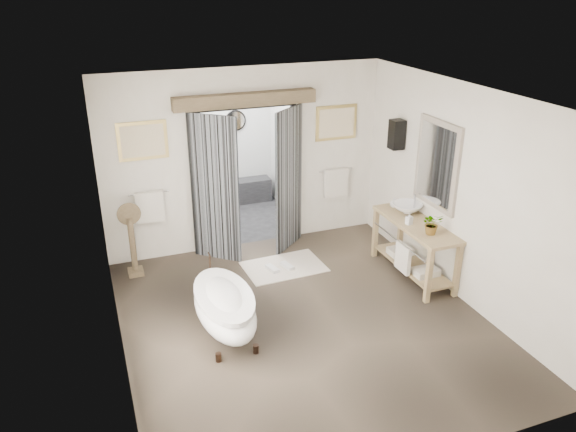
{
  "coord_description": "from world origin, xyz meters",
  "views": [
    {
      "loc": [
        -2.36,
        -5.67,
        4.12
      ],
      "look_at": [
        0.0,
        0.6,
        1.25
      ],
      "focal_mm": 35.0,
      "sensor_mm": 36.0,
      "label": 1
    }
  ],
  "objects_px": {
    "vanity": "(413,245)",
    "rug": "(284,267)",
    "clawfoot_tub": "(224,306)",
    "basin": "(407,208)"
  },
  "relations": [
    {
      "from": "vanity",
      "to": "rug",
      "type": "distance_m",
      "value": 1.98
    },
    {
      "from": "clawfoot_tub",
      "to": "basin",
      "type": "distance_m",
      "value": 3.2
    },
    {
      "from": "rug",
      "to": "basin",
      "type": "height_order",
      "value": "basin"
    },
    {
      "from": "clawfoot_tub",
      "to": "vanity",
      "type": "height_order",
      "value": "vanity"
    },
    {
      "from": "clawfoot_tub",
      "to": "vanity",
      "type": "bearing_deg",
      "value": 8.38
    },
    {
      "from": "clawfoot_tub",
      "to": "basin",
      "type": "bearing_deg",
      "value": 14.69
    },
    {
      "from": "vanity",
      "to": "rug",
      "type": "xyz_separation_m",
      "value": [
        -1.69,
        0.9,
        -0.5
      ]
    },
    {
      "from": "rug",
      "to": "basin",
      "type": "distance_m",
      "value": 2.06
    },
    {
      "from": "clawfoot_tub",
      "to": "rug",
      "type": "relative_size",
      "value": 1.29
    },
    {
      "from": "clawfoot_tub",
      "to": "vanity",
      "type": "relative_size",
      "value": 0.97
    }
  ]
}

